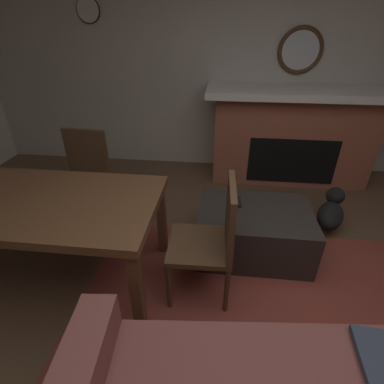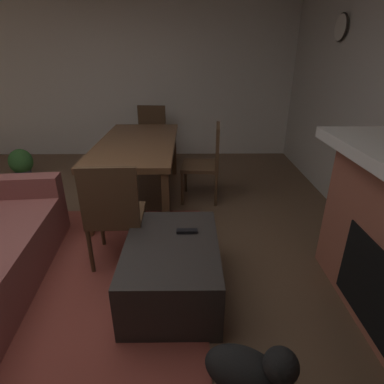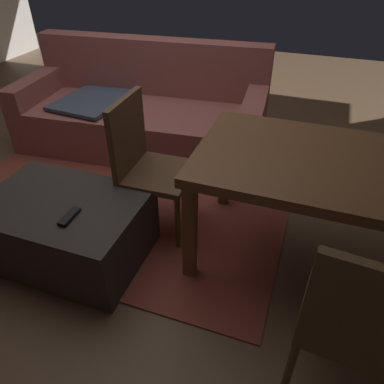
% 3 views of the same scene
% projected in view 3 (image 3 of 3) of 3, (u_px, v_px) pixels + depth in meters
% --- Properties ---
extents(floor, '(8.66, 8.66, 0.00)m').
position_uv_depth(floor, '(141.00, 175.00, 3.21)').
color(floor, brown).
extents(area_rug, '(2.60, 2.00, 0.01)m').
position_uv_depth(area_rug, '(126.00, 191.00, 3.01)').
color(area_rug, brown).
rests_on(area_rug, ground).
extents(couch, '(2.34, 1.14, 0.93)m').
position_uv_depth(couch, '(144.00, 113.00, 3.50)').
color(couch, '#8C4C47').
rests_on(couch, ground).
extents(ottoman_coffee_table, '(0.96, 0.68, 0.43)m').
position_uv_depth(ottoman_coffee_table, '(67.00, 229.00, 2.31)').
color(ottoman_coffee_table, '#2D2826').
rests_on(ottoman_coffee_table, ground).
extents(tv_remote, '(0.05, 0.16, 0.02)m').
position_uv_depth(tv_remote, '(69.00, 217.00, 2.06)').
color(tv_remote, black).
rests_on(tv_remote, ottoman_coffee_table).
extents(dining_table, '(1.86, 0.89, 0.74)m').
position_uv_depth(dining_table, '(366.00, 179.00, 1.96)').
color(dining_table, brown).
rests_on(dining_table, ground).
extents(dining_chair_south, '(0.48, 0.48, 0.93)m').
position_uv_depth(dining_chair_south, '(360.00, 323.00, 1.41)').
color(dining_chair_south, '#513823').
rests_on(dining_chair_south, ground).
extents(dining_chair_west, '(0.45, 0.45, 0.93)m').
position_uv_depth(dining_chair_west, '(145.00, 159.00, 2.41)').
color(dining_chair_west, '#513823').
rests_on(dining_chair_west, ground).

